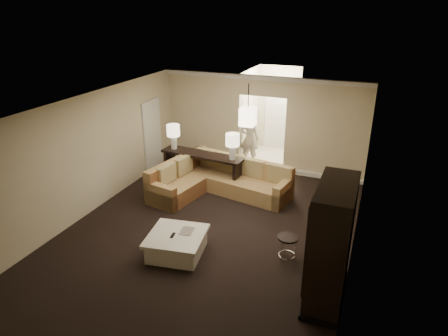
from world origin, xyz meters
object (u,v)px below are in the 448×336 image
at_px(coffee_table, 177,244).
at_px(person, 250,136).
at_px(sectional_sofa, 217,180).
at_px(armoire, 330,246).
at_px(drink_table, 288,243).
at_px(console_table, 203,166).

distance_m(coffee_table, person, 5.23).
relative_size(coffee_table, person, 0.72).
bearing_deg(coffee_table, sectional_sofa, 96.46).
bearing_deg(sectional_sofa, person, 98.03).
height_order(coffee_table, armoire, armoire).
relative_size(armoire, drink_table, 4.16).
distance_m(coffee_table, drink_table, 2.19).
height_order(armoire, drink_table, armoire).
bearing_deg(sectional_sofa, coffee_table, -72.50).
relative_size(console_table, person, 1.36).
bearing_deg(console_table, person, 75.79).
xyz_separation_m(console_table, armoire, (3.83, -3.40, 0.47)).
bearing_deg(person, drink_table, 117.48).
bearing_deg(drink_table, console_table, 139.12).
height_order(coffee_table, console_table, console_table).
height_order(coffee_table, person, person).
xyz_separation_m(sectional_sofa, armoire, (3.26, -3.03, 0.65)).
height_order(sectional_sofa, drink_table, sectional_sofa).
bearing_deg(armoire, drink_table, 136.31).
distance_m(sectional_sofa, drink_table, 3.27).
bearing_deg(drink_table, sectional_sofa, 137.47).
distance_m(sectional_sofa, armoire, 4.50).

